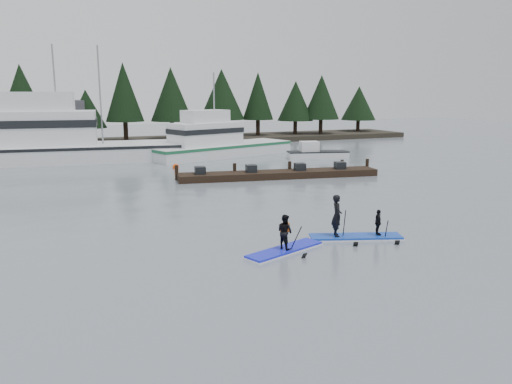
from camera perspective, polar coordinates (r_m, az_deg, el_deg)
name	(u,v)px	position (r m, az deg, el deg)	size (l,w,h in m)	color
ground	(318,249)	(19.07, 7.10, -6.50)	(160.00, 160.00, 0.00)	slate
far_shore	(133,142)	(58.66, -13.92, 5.56)	(70.00, 8.00, 0.60)	#2D281E
treeline	(133,145)	(58.69, -13.91, 5.27)	(60.00, 4.00, 8.00)	black
fishing_boat_large	(65,152)	(45.85, -21.03, 4.33)	(20.29, 7.88, 10.92)	white
fishing_boat_medium	(217,150)	(46.60, -4.43, 4.84)	(14.81, 8.35, 8.52)	white
skiff	(318,155)	(45.39, 7.08, 4.25)	(5.40, 1.62, 0.63)	white
floating_dock	(279,174)	(34.65, 2.67, 2.02)	(13.96, 1.86, 0.47)	black
buoy_b	(176,169)	(39.33, -9.16, 2.66)	(0.50, 0.50, 0.50)	#FF4A0C
paddleboard_solo	(285,240)	(18.53, 3.31, -5.47)	(3.41, 1.91, 1.86)	#1720D9
paddleboard_duo	(352,226)	(20.48, 10.88, -3.79)	(3.77, 2.05, 2.34)	#133EB9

